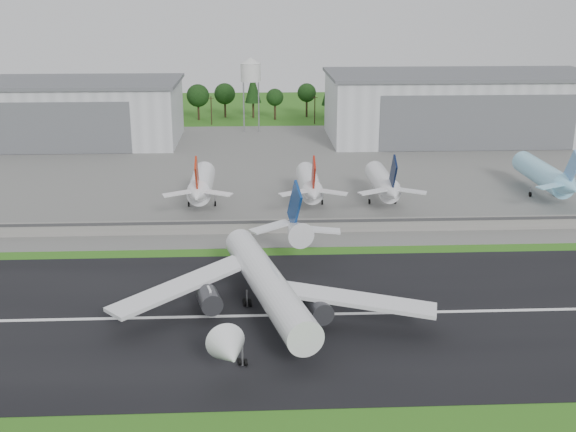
{
  "coord_description": "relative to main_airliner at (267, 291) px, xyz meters",
  "views": [
    {
      "loc": [
        -3.93,
        -106.06,
        54.97
      ],
      "look_at": [
        2.99,
        40.0,
        9.0
      ],
      "focal_mm": 45.0,
      "sensor_mm": 36.0,
      "label": 1
    }
  ],
  "objects": [
    {
      "name": "utility_poles",
      "position": [
        2.1,
        190.42,
        -4.89
      ],
      "size": [
        230.0,
        3.0,
        12.0
      ],
      "primitive_type": null,
      "color": "black",
      "rests_on": "ground"
    },
    {
      "name": "parked_jet_red_a",
      "position": [
        -15.95,
        67.0,
        1.4
      ],
      "size": [
        7.36,
        31.29,
        16.81
      ],
      "color": "white",
      "rests_on": "ground"
    },
    {
      "name": "main_airliner",
      "position": [
        0.0,
        0.0,
        0.0
      ],
      "size": [
        55.68,
        58.68,
        18.17
      ],
      "rotation": [
        0.0,
        0.0,
        3.38
      ],
      "color": "white",
      "rests_on": "runway"
    },
    {
      "name": "hangar_east",
      "position": [
        77.1,
        155.34,
        7.73
      ],
      "size": [
        102.0,
        47.0,
        25.2
      ],
      "color": "silver",
      "rests_on": "ground"
    },
    {
      "name": "parked_jet_navy",
      "position": [
        32.23,
        66.98,
        1.23
      ],
      "size": [
        7.36,
        31.29,
        16.63
      ],
      "color": "white",
      "rests_on": "ground"
    },
    {
      "name": "treeline",
      "position": [
        2.1,
        205.42,
        -4.89
      ],
      "size": [
        320.0,
        16.0,
        22.0
      ],
      "primitive_type": null,
      "color": "black",
      "rests_on": "ground"
    },
    {
      "name": "runway",
      "position": [
        2.1,
        0.42,
        -4.84
      ],
      "size": [
        320.0,
        60.0,
        0.1
      ],
      "primitive_type": "cube",
      "color": "black",
      "rests_on": "ground"
    },
    {
      "name": "parked_jet_red_b",
      "position": [
        12.54,
        66.97,
        1.2
      ],
      "size": [
        7.36,
        31.29,
        16.6
      ],
      "color": "white",
      "rests_on": "ground"
    },
    {
      "name": "water_tower",
      "position": [
        -2.9,
        175.42,
        19.66
      ],
      "size": [
        8.4,
        8.4,
        29.4
      ],
      "color": "#99999E",
      "rests_on": "ground"
    },
    {
      "name": "parked_jet_skyblue",
      "position": [
        77.91,
        72.02,
        1.49
      ],
      "size": [
        7.36,
        37.29,
        16.96
      ],
      "color": "#93DDFE",
      "rests_on": "ground"
    },
    {
      "name": "blast_fence",
      "position": [
        2.1,
        45.41,
        -3.09
      ],
      "size": [
        240.0,
        0.61,
        3.5
      ],
      "color": "gray",
      "rests_on": "ground"
    },
    {
      "name": "ground",
      "position": [
        2.1,
        -9.58,
        -4.89
      ],
      "size": [
        600.0,
        600.0,
        0.0
      ],
      "primitive_type": "plane",
      "color": "#246016",
      "rests_on": "ground"
    },
    {
      "name": "apron",
      "position": [
        2.1,
        110.42,
        -4.84
      ],
      "size": [
        320.0,
        150.0,
        0.1
      ],
      "primitive_type": "cube",
      "color": "slate",
      "rests_on": "ground"
    },
    {
      "name": "hangar_west",
      "position": [
        -77.9,
        155.34,
        6.74
      ],
      "size": [
        97.0,
        44.0,
        23.2
      ],
      "color": "silver",
      "rests_on": "ground"
    },
    {
      "name": "runway_centerline",
      "position": [
        2.1,
        0.42,
        -4.78
      ],
      "size": [
        220.0,
        1.0,
        0.02
      ],
      "primitive_type": "cube",
      "color": "white",
      "rests_on": "runway"
    }
  ]
}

